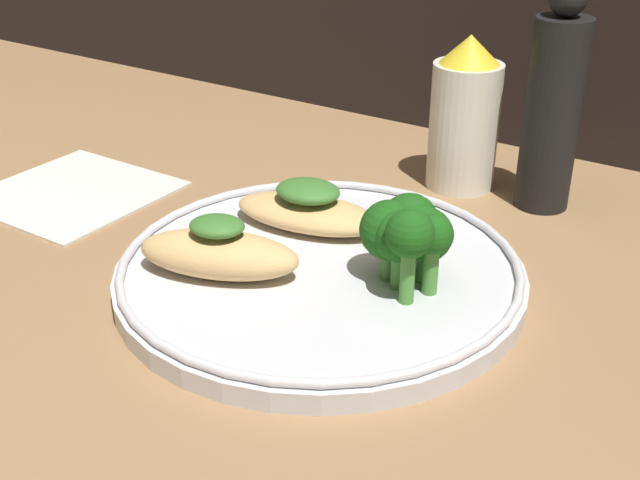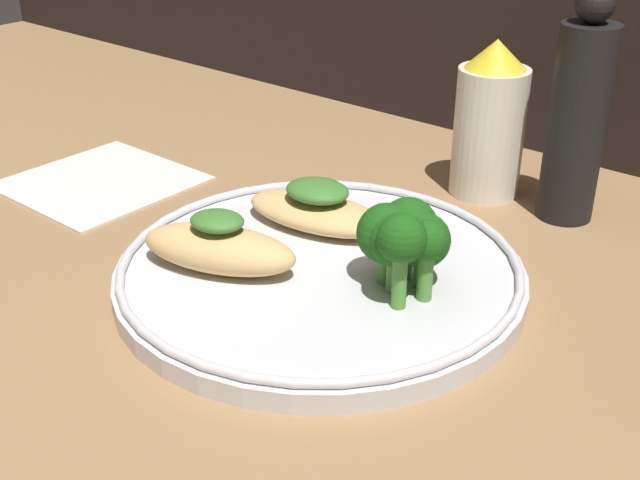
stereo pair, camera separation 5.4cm
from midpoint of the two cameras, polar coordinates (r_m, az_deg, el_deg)
ground_plane at (r=55.48cm, az=-2.77°, el=-3.65°), size 180.00×180.00×1.00cm
plate at (r=54.72cm, az=-2.80°, el=-2.31°), size 27.91×27.91×2.00cm
grilled_meat_front at (r=53.54cm, az=-10.07°, el=-0.93°), size 11.81×8.05×4.18cm
grilled_meat_middle at (r=59.31cm, az=-3.44°, el=2.12°), size 12.14×7.03×3.61cm
broccoli_bunch at (r=50.89cm, az=3.28°, el=0.44°), size 6.40×6.75×6.34cm
sauce_bottle at (r=68.74cm, az=8.04°, el=8.67°), size 5.86×5.86×13.15cm
pepper_grinder at (r=65.47cm, az=14.00°, el=9.06°), size 4.41×4.41×18.23cm
napkin at (r=72.60cm, az=-19.21°, el=3.23°), size 14.27×14.27×0.40cm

